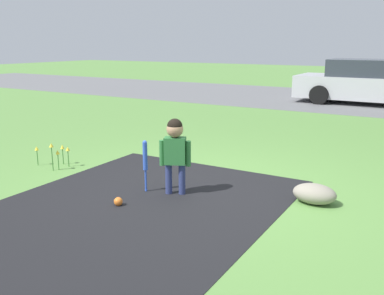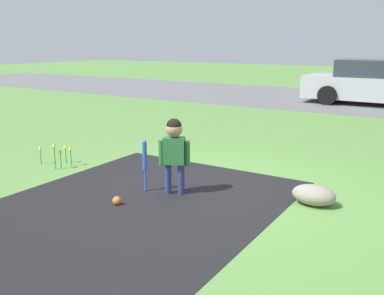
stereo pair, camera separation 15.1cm
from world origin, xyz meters
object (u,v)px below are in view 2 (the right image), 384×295
at_px(sports_ball, 117,201).
at_px(child, 174,146).
at_px(parked_car, 381,84).
at_px(baseball_bat, 145,158).

bearing_deg(sports_ball, child, 61.96).
height_order(child, parked_car, parked_car).
relative_size(child, sports_ball, 9.32).
bearing_deg(parked_car, child, -95.04).
xyz_separation_m(baseball_bat, sports_ball, (0.01, -0.54, -0.37)).
xyz_separation_m(sports_ball, parked_car, (1.19, 10.20, 0.56)).
relative_size(baseball_bat, parked_car, 0.15).
height_order(sports_ball, parked_car, parked_car).
xyz_separation_m(child, sports_ball, (-0.35, -0.65, -0.55)).
relative_size(baseball_bat, sports_ball, 6.50).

